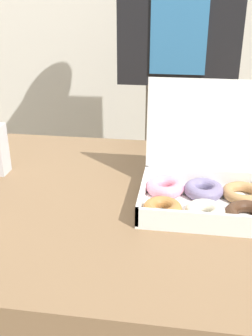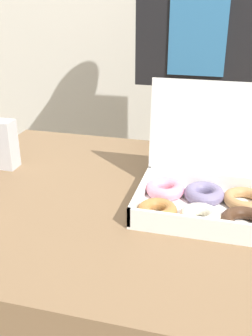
% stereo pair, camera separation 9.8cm
% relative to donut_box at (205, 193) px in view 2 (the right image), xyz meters
% --- Properties ---
extents(table, '(1.00, 0.84, 0.76)m').
position_rel_donut_box_xyz_m(table, '(-0.20, 0.01, -0.42)').
color(table, brown).
rests_on(table, ground_plane).
extents(donut_box, '(0.33, 0.27, 0.28)m').
position_rel_donut_box_xyz_m(donut_box, '(0.00, 0.00, 0.00)').
color(donut_box, white).
rests_on(donut_box, table).
extents(person_customer, '(0.46, 0.25, 1.73)m').
position_rel_donut_box_xyz_m(person_customer, '(-0.10, 0.75, 0.14)').
color(person_customer, gray).
rests_on(person_customer, ground_plane).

